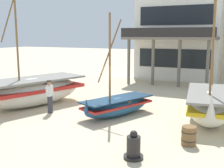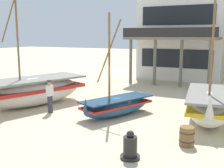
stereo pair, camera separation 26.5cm
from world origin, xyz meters
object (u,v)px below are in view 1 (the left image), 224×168
object	(u,v)px
fishing_boat_centre_large	(32,91)
fisherman_by_hull	(50,97)
fishing_boat_near_left	(117,106)
capstan_winch	(133,147)
wooden_barrel	(189,136)
harbor_building_main	(182,18)
fishing_boat_far_right	(209,105)

from	to	relation	value
fishing_boat_centre_large	fisherman_by_hull	bearing A→B (deg)	-22.30
fishing_boat_near_left	fisherman_by_hull	bearing A→B (deg)	-162.11
fishing_boat_centre_large	fishing_boat_near_left	bearing A→B (deg)	3.49
capstan_winch	wooden_barrel	world-z (taller)	capstan_winch
wooden_barrel	harbor_building_main	distance (m)	17.82
fishing_boat_centre_large	wooden_barrel	bearing A→B (deg)	-12.54
fishing_boat_far_right	fishing_boat_near_left	bearing A→B (deg)	-164.90
fishing_boat_near_left	harbor_building_main	bearing A→B (deg)	89.81
fishing_boat_far_right	fisherman_by_hull	bearing A→B (deg)	-163.66
fishing_boat_centre_large	fisherman_by_hull	xyz separation A→B (m)	(1.81, -0.74, -0.02)
fishing_boat_near_left	wooden_barrel	xyz separation A→B (m)	(3.89, -2.30, -0.15)
fishing_boat_near_left	fishing_boat_centre_large	world-z (taller)	fishing_boat_centre_large
fishing_boat_far_right	wooden_barrel	distance (m)	3.45
fisherman_by_hull	harbor_building_main	bearing A→B (deg)	77.86
fishing_boat_centre_large	harbor_building_main	world-z (taller)	harbor_building_main
wooden_barrel	capstan_winch	bearing A→B (deg)	-126.73
fishing_boat_far_right	capstan_winch	world-z (taller)	fishing_boat_far_right
capstan_winch	wooden_barrel	xyz separation A→B (m)	(1.40, 1.88, -0.02)
fishing_boat_centre_large	fisherman_by_hull	size ratio (longest dim) A/B	4.86
fishing_boat_near_left	fisherman_by_hull	world-z (taller)	fishing_boat_near_left
fishing_boat_centre_large	fisherman_by_hull	distance (m)	1.96
fisherman_by_hull	fishing_boat_far_right	bearing A→B (deg)	16.34
wooden_barrel	harbor_building_main	size ratio (longest dim) A/B	0.06
fisherman_by_hull	harbor_building_main	xyz separation A→B (m)	(3.31, 15.38, 4.63)
wooden_barrel	fishing_boat_near_left	bearing A→B (deg)	149.35
fishing_boat_far_right	capstan_winch	size ratio (longest dim) A/B	6.69
wooden_barrel	harbor_building_main	xyz separation A→B (m)	(-3.84, 16.63, 5.12)
fisherman_by_hull	harbor_building_main	size ratio (longest dim) A/B	0.15
fishing_boat_near_left	harbor_building_main	world-z (taller)	harbor_building_main
fisherman_by_hull	capstan_winch	xyz separation A→B (m)	(5.74, -3.13, -0.47)
fishing_boat_near_left	fishing_boat_centre_large	size ratio (longest dim) A/B	0.60
fishing_boat_far_right	wooden_barrel	world-z (taller)	fishing_boat_far_right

